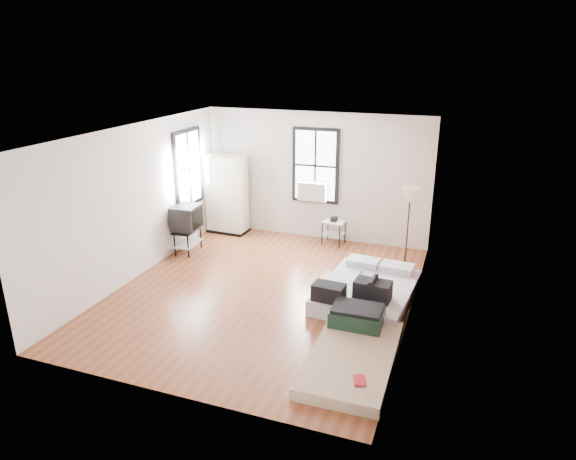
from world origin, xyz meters
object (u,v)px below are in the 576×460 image
at_px(side_table, 334,226).
at_px(tv_stand, 187,219).
at_px(wardrobe, 227,195).
at_px(mattress_main, 367,290).
at_px(floor_lamp, 410,200).
at_px(mattress_bare, 354,347).

bearing_deg(side_table, tv_stand, -150.96).
distance_m(wardrobe, tv_stand, 1.47).
height_order(side_table, tv_stand, tv_stand).
bearing_deg(wardrobe, mattress_main, -29.11).
bearing_deg(mattress_main, floor_lamp, 81.33).
bearing_deg(floor_lamp, tv_stand, -168.55).
height_order(mattress_main, mattress_bare, mattress_main).
bearing_deg(floor_lamp, mattress_main, -103.14).
relative_size(mattress_bare, side_table, 3.43).
distance_m(mattress_bare, tv_stand, 4.91).
bearing_deg(mattress_bare, floor_lamp, 85.48).
relative_size(mattress_main, side_table, 3.42).
xyz_separation_m(floor_lamp, tv_stand, (-4.36, -0.88, -0.61)).
bearing_deg(mattress_main, wardrobe, 152.86).
bearing_deg(floor_lamp, wardrobe, 172.32).
relative_size(mattress_main, wardrobe, 1.17).
height_order(mattress_bare, side_table, side_table).
bearing_deg(tv_stand, mattress_main, -16.29).
xyz_separation_m(wardrobe, side_table, (2.51, 0.07, -0.48)).
xyz_separation_m(wardrobe, floor_lamp, (4.15, -0.56, 0.45)).
height_order(mattress_bare, wardrobe, wardrobe).
height_order(mattress_main, floor_lamp, floor_lamp).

